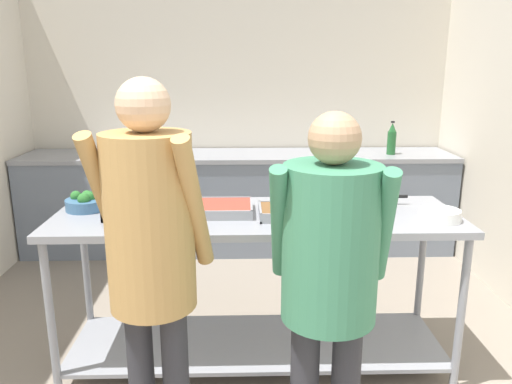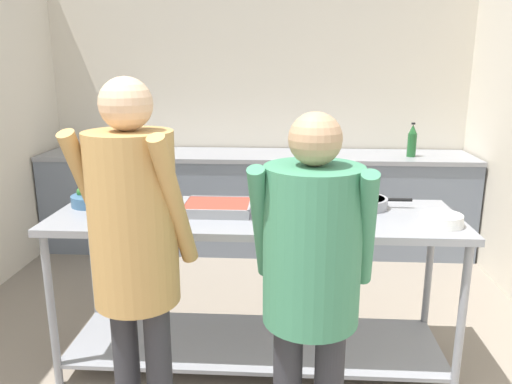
{
  "view_description": "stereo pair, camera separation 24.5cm",
  "coord_description": "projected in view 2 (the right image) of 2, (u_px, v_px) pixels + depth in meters",
  "views": [
    {
      "loc": [
        0.04,
        -0.86,
        1.76
      ],
      "look_at": [
        0.12,
        1.93,
        1.03
      ],
      "focal_mm": 35.0,
      "sensor_mm": 36.0,
      "label": 1
    },
    {
      "loc": [
        0.29,
        -0.85,
        1.76
      ],
      "look_at": [
        0.12,
        1.93,
        1.03
      ],
      "focal_mm": 35.0,
      "sensor_mm": 36.0,
      "label": 2
    }
  ],
  "objects": [
    {
      "name": "wall_rear",
      "position": [
        258.0,
        108.0,
        4.93
      ],
      "size": [
        4.16,
        0.06,
        2.65
      ],
      "color": "beige",
      "rests_on": "ground_plane"
    },
    {
      "name": "plate_stack",
      "position": [
        441.0,
        220.0,
        2.6
      ],
      "size": [
        0.23,
        0.23,
        0.06
      ],
      "color": "white",
      "rests_on": "serving_counter"
    },
    {
      "name": "guest_serving_right",
      "position": [
        134.0,
        238.0,
        2.05
      ],
      "size": [
        0.51,
        0.42,
        1.71
      ],
      "color": "#2D2D33",
      "rests_on": "ground_plane"
    },
    {
      "name": "serving_tray_vegetables",
      "position": [
        144.0,
        207.0,
        2.85
      ],
      "size": [
        0.39,
        0.31,
        0.05
      ],
      "color": "gray",
      "rests_on": "serving_counter"
    },
    {
      "name": "broccoli_bowl",
      "position": [
        91.0,
        198.0,
        2.95
      ],
      "size": [
        0.23,
        0.23,
        0.11
      ],
      "color": "#3D668C",
      "rests_on": "serving_counter"
    },
    {
      "name": "back_counter",
      "position": [
        256.0,
        201.0,
        4.79
      ],
      "size": [
        4.0,
        0.65,
        0.93
      ],
      "color": "slate",
      "rests_on": "ground_plane"
    },
    {
      "name": "serving_tray_greens",
      "position": [
        289.0,
        213.0,
        2.73
      ],
      "size": [
        0.36,
        0.26,
        0.05
      ],
      "color": "gray",
      "rests_on": "serving_counter"
    },
    {
      "name": "serving_counter",
      "position": [
        255.0,
        264.0,
        2.88
      ],
      "size": [
        2.27,
        0.71,
        0.93
      ],
      "color": "gray",
      "rests_on": "ground_plane"
    },
    {
      "name": "water_bottle",
      "position": [
        412.0,
        141.0,
        4.49
      ],
      "size": [
        0.08,
        0.08,
        0.31
      ],
      "color": "#23602D",
      "rests_on": "back_counter"
    },
    {
      "name": "guest_serving_left",
      "position": [
        312.0,
        264.0,
        2.03
      ],
      "size": [
        0.53,
        0.4,
        1.58
      ],
      "color": "#2D2D33",
      "rests_on": "ground_plane"
    },
    {
      "name": "serving_tray_roast",
      "position": [
        217.0,
        208.0,
        2.83
      ],
      "size": [
        0.39,
        0.3,
        0.05
      ],
      "color": "gray",
      "rests_on": "serving_counter"
    },
    {
      "name": "sauce_pan",
      "position": [
        363.0,
        202.0,
        2.92
      ],
      "size": [
        0.43,
        0.29,
        0.06
      ],
      "color": "gray",
      "rests_on": "serving_counter"
    }
  ]
}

